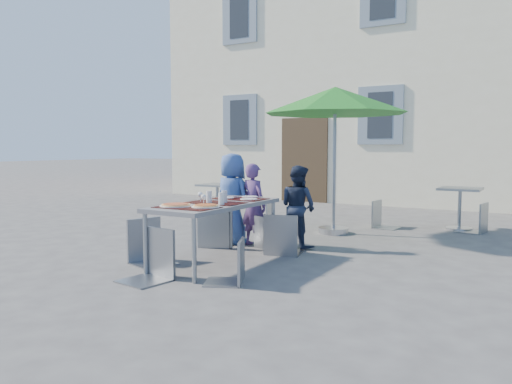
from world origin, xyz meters
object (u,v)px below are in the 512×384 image
Objects in this scene: chair_4 at (232,235)px; bg_chair_r_1 at (478,199)px; chair_0 at (215,204)px; chair_2 at (283,209)px; cafe_table_0 at (217,196)px; child_2 at (298,207)px; bg_chair_r_0 at (265,197)px; bg_chair_l_1 at (382,198)px; child_0 at (232,198)px; chair_3 at (148,214)px; patio_umbrella at (335,102)px; child_1 at (253,205)px; dining_table at (215,207)px; chair_5 at (152,223)px; bg_chair_l_0 at (209,194)px; cafe_table_1 at (460,201)px; pizza_near_left at (176,205)px; chair_1 at (269,213)px; pizza_near_right at (206,206)px.

bg_chair_r_1 is at bearing 68.79° from chair_4.
chair_4 is (1.27, -1.50, -0.10)m from chair_0.
cafe_table_0 is (-2.72, 2.38, -0.16)m from chair_2.
child_2 is 2.09m from chair_4.
bg_chair_r_0 is 2.11m from bg_chair_l_1.
child_0 is at bearing -75.28° from bg_chair_r_0.
chair_3 is 0.43× the size of patio_umbrella.
child_1 reaches higher than chair_2.
bg_chair_r_0 is at bearing 108.55° from dining_table.
chair_5 is 0.43× the size of patio_umbrella.
bg_chair_l_0 is 1.39m from bg_chair_r_0.
bg_chair_l_0 is at bearing 126.98° from dining_table.
bg_chair_l_0 is at bearing 115.06° from chair_3.
cafe_table_1 reaches higher than cafe_table_0.
bg_chair_r_1 reaches higher than pizza_near_left.
patio_umbrella is 2.24m from bg_chair_r_0.
chair_0 is 4.38m from cafe_table_1.
chair_4 is 4.42m from bg_chair_l_1.
patio_umbrella is at bearing 61.40° from chair_0.
bg_chair_r_0 is (-0.87, 3.60, -0.26)m from pizza_near_left.
chair_1 is at bearing -123.46° from cafe_table_1.
pizza_near_right is 1.52m from chair_0.
pizza_near_left is 0.36× the size of chair_2.
dining_table is 1.21m from child_1.
chair_2 is 1.13× the size of bg_chair_l_1.
bg_chair_r_1 is (4.73, 0.80, 0.11)m from cafe_table_0.
chair_4 is at bearing -93.79° from bg_chair_l_1.
chair_4 is 0.85× the size of chair_5.
dining_table is 2.17× the size of bg_chair_l_0.
bg_chair_r_0 is (-1.47, 0.29, -1.66)m from patio_umbrella.
bg_chair_l_0 is at bearing 140.56° from chair_1.
child_2 is 2.16m from chair_3.
child_0 is (-0.54, 1.21, -0.03)m from dining_table.
bg_chair_l_1 is 1.56m from bg_chair_r_1.
child_1 is at bearing 97.97° from dining_table.
cafe_table_1 is at bearing 150.28° from bg_chair_r_1.
cafe_table_1 is (2.19, 4.22, -0.20)m from dining_table.
dining_table is at bearing 110.57° from child_1.
child_1 is 1.35× the size of chair_4.
bg_chair_r_1 is (2.37, 2.94, 0.05)m from chair_1.
chair_5 reaches higher than dining_table.
bg_chair_r_0 is (-1.51, 2.19, -0.11)m from chair_2.
bg_chair_l_1 is at bearing 86.21° from chair_4.
chair_4 reaches higher than pizza_near_right.
patio_umbrella is (-0.04, 1.90, 1.55)m from chair_2.
child_0 is (-0.73, 1.65, -0.10)m from pizza_near_right.
bg_chair_r_1 is at bearing 10.71° from bg_chair_l_1.
pizza_near_left is at bearing 172.73° from chair_4.
child_2 is (0.98, 0.21, -0.08)m from child_0.
patio_umbrella is at bearing 80.78° from dining_table.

